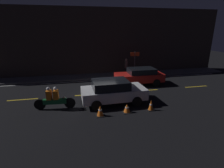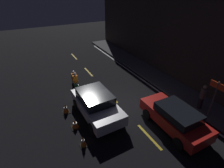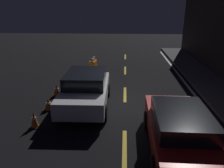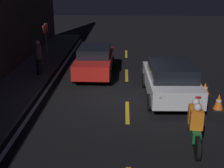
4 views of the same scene
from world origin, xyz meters
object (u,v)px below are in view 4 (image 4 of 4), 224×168
(traffic_cone_near, at_px, (219,102))
(traffic_cone_mid, at_px, (205,89))
(sedan_white, at_px, (171,80))
(motorcycle, at_px, (195,124))
(shop_sign, at_px, (46,37))
(traffic_cone_far, at_px, (198,77))
(taxi_red, at_px, (95,60))
(pedestrian, at_px, (39,57))

(traffic_cone_near, xyz_separation_m, traffic_cone_mid, (1.58, 0.12, -0.05))
(sedan_white, height_order, motorcycle, sedan_white)
(sedan_white, bearing_deg, shop_sign, 57.65)
(motorcycle, distance_m, traffic_cone_far, 5.82)
(sedan_white, xyz_separation_m, shop_sign, (3.48, 5.84, 1.01))
(traffic_cone_mid, bearing_deg, traffic_cone_near, -175.82)
(taxi_red, xyz_separation_m, pedestrian, (-0.43, 2.71, 0.23))
(sedan_white, height_order, traffic_cone_far, sedan_white)
(taxi_red, distance_m, motorcycle, 7.65)
(motorcycle, bearing_deg, traffic_cone_mid, -13.47)
(traffic_cone_near, height_order, traffic_cone_far, traffic_cone_far)
(traffic_cone_near, relative_size, pedestrian, 0.37)
(sedan_white, xyz_separation_m, taxi_red, (3.11, 3.35, -0.04))
(traffic_cone_far, bearing_deg, sedan_white, 141.20)
(motorcycle, bearing_deg, sedan_white, 7.64)
(motorcycle, distance_m, shop_sign, 9.43)
(traffic_cone_near, height_order, traffic_cone_mid, traffic_cone_near)
(motorcycle, height_order, traffic_cone_far, motorcycle)
(taxi_red, relative_size, traffic_cone_far, 6.42)
(taxi_red, xyz_separation_m, shop_sign, (0.37, 2.49, 1.05))
(traffic_cone_mid, distance_m, pedestrian, 7.95)
(motorcycle, xyz_separation_m, traffic_cone_mid, (4.17, -1.35, -0.40))
(traffic_cone_far, bearing_deg, traffic_cone_mid, 178.61)
(pedestrian, relative_size, shop_sign, 0.71)
(taxi_red, height_order, motorcycle, taxi_red)
(motorcycle, bearing_deg, shop_sign, 44.68)
(sedan_white, height_order, traffic_cone_mid, sedan_white)
(taxi_red, relative_size, traffic_cone_near, 6.55)
(pedestrian, xyz_separation_m, shop_sign, (0.80, -0.22, 0.82))
(taxi_red, relative_size, traffic_cone_mid, 7.90)
(traffic_cone_far, bearing_deg, shop_sign, 78.57)
(motorcycle, bearing_deg, traffic_cone_near, -25.01)
(traffic_cone_mid, xyz_separation_m, shop_sign, (2.97, 7.39, 1.56))
(sedan_white, height_order, shop_sign, shop_sign)
(traffic_cone_far, relative_size, shop_sign, 0.27)
(motorcycle, xyz_separation_m, shop_sign, (7.15, 6.04, 1.16))
(sedan_white, distance_m, traffic_cone_far, 2.59)
(traffic_cone_far, bearing_deg, motorcycle, 166.19)
(pedestrian, bearing_deg, sedan_white, -113.83)
(motorcycle, height_order, traffic_cone_mid, motorcycle)
(traffic_cone_near, relative_size, shop_sign, 0.26)
(taxi_red, bearing_deg, traffic_cone_mid, 62.69)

